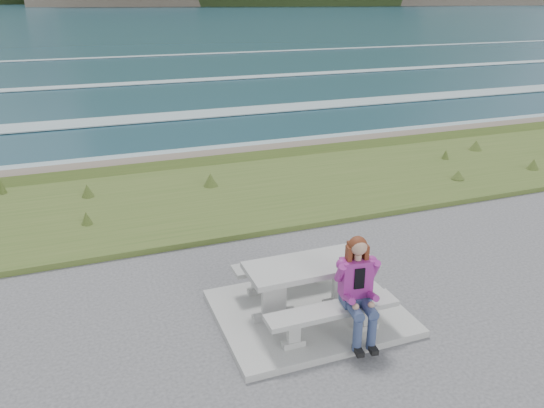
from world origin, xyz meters
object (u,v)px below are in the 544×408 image
at_px(bench_seaward, 291,266).
at_px(seated_woman, 359,304).
at_px(picnic_table, 310,274).
at_px(bench_landward, 332,314).

relative_size(bench_seaward, seated_woman, 1.29).
xyz_separation_m(picnic_table, seated_woman, (0.30, -0.83, -0.07)).
bearing_deg(picnic_table, seated_woman, -69.89).
xyz_separation_m(bench_landward, seated_woman, (0.30, -0.13, 0.16)).
bearing_deg(picnic_table, bench_seaward, 90.00).
distance_m(picnic_table, bench_landward, 0.74).
bearing_deg(picnic_table, bench_landward, -90.00).
height_order(bench_landward, seated_woman, seated_woman).
height_order(picnic_table, bench_seaward, picnic_table).
xyz_separation_m(bench_seaward, seated_woman, (0.30, -1.53, 0.16)).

